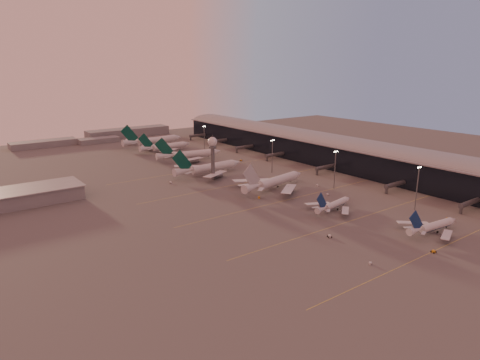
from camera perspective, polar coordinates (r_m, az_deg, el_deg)
ground at (r=207.20m, az=13.72°, el=-7.07°), size 700.00×700.00×0.00m
taxiway_markings at (r=263.57m, az=8.63°, el=-1.97°), size 180.00×185.25×0.02m
terminal at (r=352.28m, az=11.48°, el=3.99°), size 57.00×362.00×23.04m
hangar at (r=272.12m, az=-28.80°, el=-2.23°), size 82.00×27.00×8.50m
radar_tower at (r=291.58m, az=-3.68°, el=4.07°), size 6.40×6.40×31.10m
mast_a at (r=248.55m, az=22.56°, el=-0.74°), size 3.60×0.56×25.00m
mast_b at (r=277.17m, az=12.55°, el=1.62°), size 3.60×0.56×25.00m
mast_c at (r=311.67m, az=4.32°, el=3.42°), size 3.60×0.56×25.00m
mast_d at (r=382.03m, az=-4.79°, el=5.58°), size 3.60×0.56×25.00m
distant_horizon at (r=476.72m, az=-17.50°, el=5.64°), size 165.00×37.50×9.00m
narrowbody_near at (r=221.55m, az=24.34°, el=-5.78°), size 35.34×28.10×13.81m
narrowbody_mid at (r=238.04m, az=12.41°, el=-3.37°), size 33.56×26.56×13.21m
widebody_white at (r=273.06m, az=4.63°, el=-0.47°), size 57.93×46.00×20.56m
greentail_a at (r=308.63m, az=-4.16°, el=1.41°), size 58.38×47.08×21.19m
greentail_b at (r=356.92m, az=-6.71°, el=3.21°), size 57.05×45.74×20.83m
greentail_c at (r=396.59m, az=-9.86°, el=4.24°), size 52.35×42.19×19.00m
greentail_d at (r=424.65m, az=-11.48°, el=4.98°), size 64.39×51.89×23.38m
gsv_truck_a at (r=180.60m, az=17.04°, el=-10.37°), size 5.37×3.09×2.05m
gsv_tug_near at (r=200.12m, az=24.40°, el=-8.68°), size 2.74×4.10×1.11m
gsv_catering_a at (r=243.73m, az=25.96°, el=-4.36°), size 4.91×3.18×3.72m
gsv_tug_mid at (r=202.05m, az=11.86°, el=-7.36°), size 4.65×3.85×1.15m
gsv_truck_b at (r=264.82m, az=11.67°, el=-1.78°), size 5.93×3.99×2.26m
gsv_truck_c at (r=254.19m, az=2.55°, el=-2.16°), size 5.40×6.32×2.50m
gsv_catering_b at (r=283.25m, az=10.29°, el=-0.38°), size 5.73×3.36×4.41m
gsv_tug_far at (r=279.34m, az=1.57°, el=-0.73°), size 2.27×3.32×0.88m
gsv_truck_d at (r=289.42m, az=-9.31°, el=-0.19°), size 4.32×6.65×2.53m
gsv_tug_hangar at (r=351.97m, az=0.14°, el=2.62°), size 3.62×2.18×1.03m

